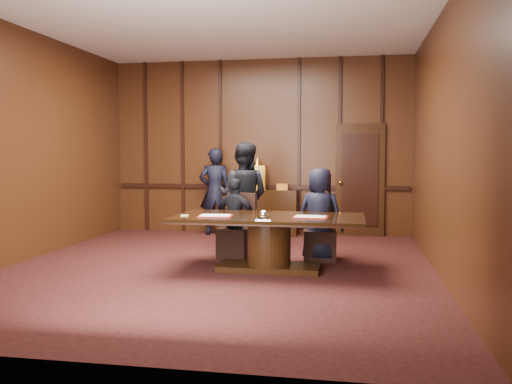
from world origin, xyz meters
TOP-DOWN VIEW (x-y plane):
  - room at (0.07, 0.14)m, footprint 7.00×7.04m
  - sideboard at (0.00, 3.26)m, footprint 1.60×0.45m
  - conference_table at (0.74, 0.04)m, footprint 2.62×1.32m
  - folder_left at (0.02, -0.16)m, footprint 0.49×0.38m
  - folder_right at (1.31, -0.05)m, footprint 0.47×0.35m
  - inkstand at (0.74, -0.41)m, footprint 0.20×0.14m
  - notepad at (-0.40, -0.19)m, footprint 0.11×0.08m
  - chair_left at (0.09, 0.92)m, footprint 0.58×0.58m
  - chair_right at (1.39, 0.92)m, footprint 0.51×0.51m
  - signatory_left at (0.09, 0.84)m, footprint 0.78×0.46m
  - signatory_right at (1.39, 0.84)m, footprint 0.79×0.62m
  - witness_left at (-0.82, 3.10)m, footprint 0.70×0.54m
  - witness_right at (0.06, 1.57)m, footprint 0.93×0.76m

SIDE VIEW (x-z plane):
  - chair_left at x=0.09m, z-range -0.20..0.79m
  - chair_right at x=1.39m, z-range -0.20..0.79m
  - sideboard at x=0.00m, z-range -0.28..1.26m
  - conference_table at x=0.74m, z-range 0.13..0.89m
  - signatory_left at x=0.09m, z-range 0.00..1.24m
  - signatory_right at x=1.39m, z-range 0.00..1.41m
  - notepad at x=-0.40m, z-range 0.76..0.77m
  - folder_left at x=0.02m, z-range 0.76..0.78m
  - folder_right at x=1.31m, z-range 0.76..0.78m
  - inkstand at x=0.74m, z-range 0.76..0.87m
  - witness_left at x=-0.82m, z-range 0.00..1.73m
  - witness_right at x=0.06m, z-range 0.00..1.81m
  - room at x=0.07m, z-range -0.03..3.47m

